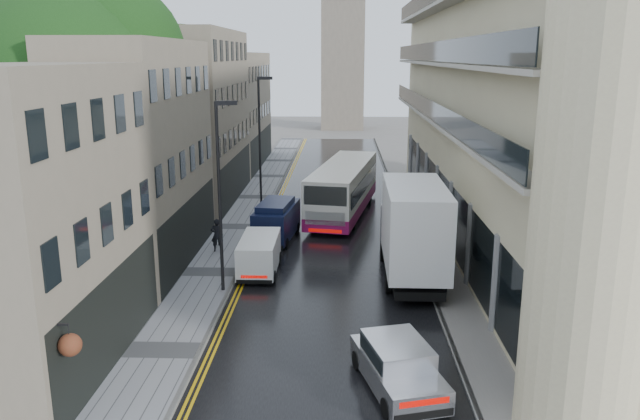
# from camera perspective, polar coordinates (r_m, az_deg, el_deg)

# --- Properties ---
(road) EXTENTS (9.00, 85.00, 0.02)m
(road) POSITION_cam_1_polar(r_m,az_deg,el_deg) (38.27, 1.24, -1.75)
(road) COLOR black
(road) RESTS_ON ground
(left_sidewalk) EXTENTS (2.70, 85.00, 0.12)m
(left_sidewalk) POSITION_cam_1_polar(r_m,az_deg,el_deg) (38.77, -7.44, -1.58)
(left_sidewalk) COLOR gray
(left_sidewalk) RESTS_ON ground
(right_sidewalk) EXTENTS (1.80, 85.00, 0.12)m
(right_sidewalk) POSITION_cam_1_polar(r_m,az_deg,el_deg) (38.57, 9.30, -1.73)
(right_sidewalk) COLOR slate
(right_sidewalk) RESTS_ON ground
(old_shop_row) EXTENTS (4.50, 56.00, 12.00)m
(old_shop_row) POSITION_cam_1_polar(r_m,az_deg,el_deg) (40.80, -12.17, 7.50)
(old_shop_row) COLOR gray
(old_shop_row) RESTS_ON ground
(modern_block) EXTENTS (8.00, 40.00, 14.00)m
(modern_block) POSITION_cam_1_polar(r_m,az_deg,el_deg) (36.84, 17.67, 8.06)
(modern_block) COLOR beige
(modern_block) RESTS_ON ground
(tree_near) EXTENTS (10.56, 10.56, 13.89)m
(tree_near) POSITION_cam_1_polar(r_m,az_deg,el_deg) (32.25, -21.86, 6.87)
(tree_near) COLOR black
(tree_near) RESTS_ON ground
(tree_far) EXTENTS (9.24, 9.24, 12.46)m
(tree_far) POSITION_cam_1_polar(r_m,az_deg,el_deg) (44.38, -14.73, 8.16)
(tree_far) COLOR black
(tree_far) RESTS_ON ground
(cream_bus) EXTENTS (4.91, 12.59, 3.35)m
(cream_bus) POSITION_cam_1_polar(r_m,az_deg,el_deg) (38.59, -0.59, 0.97)
(cream_bus) COLOR silver
(cream_bus) RESTS_ON road
(white_lorry) EXTENTS (2.76, 8.91, 4.66)m
(white_lorry) POSITION_cam_1_polar(r_m,az_deg,el_deg) (27.65, 6.34, -2.98)
(white_lorry) COLOR white
(white_lorry) RESTS_ON road
(silver_hatchback) EXTENTS (2.98, 4.69, 1.63)m
(silver_hatchback) POSITION_cam_1_polar(r_m,az_deg,el_deg) (18.97, 6.22, -16.30)
(silver_hatchback) COLOR silver
(silver_hatchback) RESTS_ON road
(white_van) EXTENTS (1.77, 4.07, 1.84)m
(white_van) POSITION_cam_1_polar(r_m,az_deg,el_deg) (29.33, -7.47, -4.92)
(white_van) COLOR white
(white_van) RESTS_ON road
(navy_van) EXTENTS (2.43, 4.88, 2.39)m
(navy_van) POSITION_cam_1_polar(r_m,az_deg,el_deg) (34.58, -5.98, -1.47)
(navy_van) COLOR black
(navy_van) RESTS_ON road
(pedestrian) EXTENTS (0.70, 0.50, 1.80)m
(pedestrian) POSITION_cam_1_polar(r_m,az_deg,el_deg) (33.81, -9.40, -2.28)
(pedestrian) COLOR black
(pedestrian) RESTS_ON left_sidewalk
(lamp_post_near) EXTENTS (0.96, 0.51, 8.36)m
(lamp_post_near) POSITION_cam_1_polar(r_m,az_deg,el_deg) (27.38, -9.17, 0.97)
(lamp_post_near) COLOR black
(lamp_post_near) RESTS_ON left_sidewalk
(lamp_post_far) EXTENTS (1.00, 0.23, 8.84)m
(lamp_post_far) POSITION_cam_1_polar(r_m,az_deg,el_deg) (42.61, -5.53, 6.03)
(lamp_post_far) COLOR black
(lamp_post_far) RESTS_ON left_sidewalk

